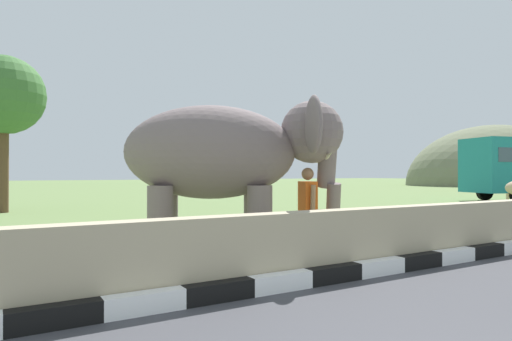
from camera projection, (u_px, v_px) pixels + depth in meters
name	position (u px, v px, depth m)	size (l,w,h in m)	color
striped_curb	(183.00, 297.00, 5.06)	(16.20, 0.20, 0.24)	white
barrier_parapet	(325.00, 244.00, 6.52)	(28.00, 0.36, 1.00)	tan
elephant	(231.00, 155.00, 8.05)	(4.01, 3.30, 2.90)	slate
person_handler	(308.00, 207.00, 8.19)	(0.34, 0.65, 1.66)	navy
tree_distant	(4.00, 96.00, 17.46)	(3.12, 3.12, 6.23)	brown
hill_east	(495.00, 185.00, 58.53)	(25.31, 20.24, 15.96)	#697053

